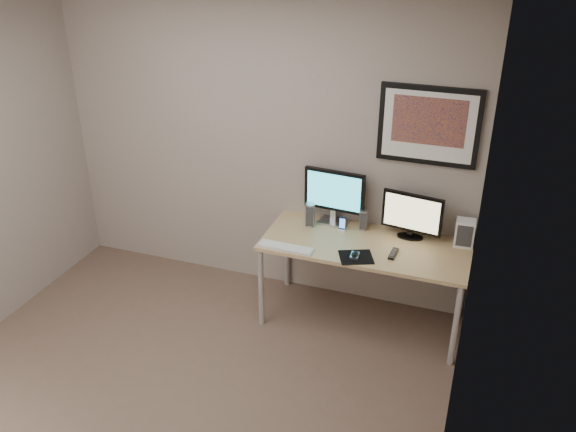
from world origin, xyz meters
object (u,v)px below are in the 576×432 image
fan_unit (465,233)px  monitor_large (334,194)px  framed_art (429,126)px  speaker_right (363,220)px  monitor_tv (412,215)px  phone_dock (342,224)px  desk (365,251)px  keyboard (285,247)px  speaker_left (310,215)px

fan_unit → monitor_large: bearing=175.5°
framed_art → speaker_right: 0.92m
framed_art → monitor_tv: size_ratio=1.56×
phone_dock → speaker_right: bearing=26.4°
desk → phone_dock: (-0.23, 0.15, 0.13)m
monitor_tv → fan_unit: bearing=10.5°
desk → fan_unit: (0.72, 0.22, 0.18)m
monitor_large → phone_dock: (0.11, -0.11, -0.20)m
desk → speaker_right: size_ratio=9.38×
desk → fan_unit: bearing=17.1°
framed_art → keyboard: 1.41m
monitor_tv → speaker_right: 0.40m
framed_art → speaker_left: (-0.85, -0.19, -0.79)m
monitor_tv → speaker_left: bearing=-166.2°
framed_art → monitor_tv: framed_art is taller
speaker_right → phone_dock: size_ratio=1.38×
desk → speaker_left: bearing=164.4°
framed_art → speaker_right: bearing=-166.4°
monitor_large → phone_dock: 0.25m
desk → speaker_left: 0.54m
framed_art → desk: bearing=-136.5°
framed_art → phone_dock: bearing=-162.1°
keyboard → fan_unit: 1.38m
framed_art → keyboard: bearing=-146.5°
desk → phone_dock: bearing=147.4°
framed_art → fan_unit: (0.37, -0.11, -0.78)m
desk → speaker_left: speaker_left is taller
speaker_left → fan_unit: 1.22m
phone_dock → desk: bearing=-35.1°
phone_dock → keyboard: phone_dock is taller
monitor_large → monitor_tv: bearing=0.5°
keyboard → fan_unit: (1.28, 0.50, 0.10)m
desk → speaker_right: (-0.08, 0.23, 0.15)m
monitor_tv → phone_dock: bearing=-164.3°
keyboard → phone_dock: bearing=53.0°
speaker_left → keyboard: speaker_left is taller
speaker_right → fan_unit: bearing=-14.6°
desk → keyboard: (-0.57, -0.27, 0.07)m
desk → keyboard: bearing=-154.1°
monitor_large → desk: bearing=-32.9°
desk → fan_unit: 0.77m
speaker_right → phone_dock: bearing=-165.0°
desk → phone_dock: 0.30m
monitor_tv → phone_dock: (-0.54, -0.06, -0.14)m
framed_art → monitor_large: 0.94m
speaker_left → speaker_right: bearing=-0.6°
speaker_left → phone_dock: 0.28m
monitor_large → keyboard: 0.63m
desk → keyboard: keyboard is taller
monitor_tv → keyboard: (-0.87, -0.48, -0.19)m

